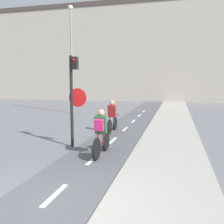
% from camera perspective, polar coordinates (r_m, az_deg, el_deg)
% --- Properties ---
extents(ground_plane, '(120.00, 120.00, 0.00)m').
position_cam_1_polar(ground_plane, '(5.31, -15.55, -20.28)').
color(ground_plane, slate).
extents(bike_lane, '(2.08, 60.00, 0.02)m').
position_cam_1_polar(bike_lane, '(5.31, -15.49, -20.13)').
color(bike_lane, '#56565B').
rests_on(bike_lane, ground_plane).
extents(sidewalk_strip, '(2.40, 60.00, 0.05)m').
position_cam_1_polar(sidewalk_strip, '(4.71, 11.16, -23.56)').
color(sidewalk_strip, '#A8A399').
rests_on(sidewalk_strip, ground_plane).
extents(building_row_background, '(60.00, 5.20, 11.64)m').
position_cam_1_polar(building_row_background, '(31.71, 10.21, 13.22)').
color(building_row_background, '#B2A899').
rests_on(building_row_background, ground_plane).
extents(traffic_light_pole, '(0.67, 0.25, 3.31)m').
position_cam_1_polar(traffic_light_pole, '(9.10, -8.80, 4.69)').
color(traffic_light_pole, black).
rests_on(traffic_light_pole, ground_plane).
extents(street_lamp_far, '(0.36, 0.36, 7.82)m').
position_cam_1_polar(street_lamp_far, '(19.08, -9.29, 13.93)').
color(street_lamp_far, gray).
rests_on(street_lamp_far, ground_plane).
extents(cyclist_near, '(0.46, 1.75, 1.52)m').
position_cam_1_polar(cyclist_near, '(8.07, -2.53, -5.03)').
color(cyclist_near, black).
rests_on(cyclist_near, ground_plane).
extents(cyclist_far, '(0.46, 1.73, 1.51)m').
position_cam_1_polar(cyclist_far, '(11.70, 0.04, -1.44)').
color(cyclist_far, black).
rests_on(cyclist_far, ground_plane).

